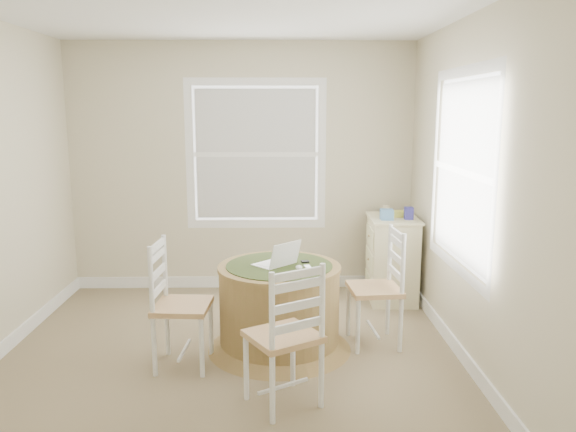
{
  "coord_description": "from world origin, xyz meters",
  "views": [
    {
      "loc": [
        0.38,
        -4.1,
        1.91
      ],
      "look_at": [
        0.46,
        0.45,
        1.05
      ],
      "focal_mm": 35.0,
      "sensor_mm": 36.0,
      "label": 1
    }
  ],
  "objects": [
    {
      "name": "room",
      "position": [
        0.17,
        0.16,
        1.3
      ],
      "size": [
        3.64,
        3.64,
        2.64
      ],
      "color": "#7F6C50",
      "rests_on": "ground"
    },
    {
      "name": "round_table",
      "position": [
        0.39,
        0.19,
        0.38
      ],
      "size": [
        1.16,
        1.16,
        0.7
      ],
      "rotation": [
        0.0,
        0.0,
        0.19
      ],
      "color": "olive",
      "rests_on": "ground"
    },
    {
      "name": "chair_left",
      "position": [
        -0.33,
        -0.11,
        0.47
      ],
      "size": [
        0.43,
        0.45,
        0.95
      ],
      "primitive_type": null,
      "rotation": [
        0.0,
        0.0,
        1.51
      ],
      "color": "white",
      "rests_on": "ground"
    },
    {
      "name": "chair_near",
      "position": [
        0.41,
        -0.68,
        0.47
      ],
      "size": [
        0.57,
        0.56,
        0.95
      ],
      "primitive_type": null,
      "rotation": [
        0.0,
        0.0,
        3.68
      ],
      "color": "white",
      "rests_on": "ground"
    },
    {
      "name": "chair_right",
      "position": [
        1.16,
        0.27,
        0.47
      ],
      "size": [
        0.43,
        0.45,
        0.95
      ],
      "primitive_type": null,
      "rotation": [
        0.0,
        0.0,
        -1.49
      ],
      "color": "white",
      "rests_on": "ground"
    },
    {
      "name": "laptop",
      "position": [
        0.37,
        0.2,
        0.72
      ],
      "size": [
        0.4,
        0.4,
        0.21
      ],
      "rotation": [
        0.0,
        0.0,
        3.92
      ],
      "color": "white",
      "rests_on": "round_table"
    },
    {
      "name": "mouse",
      "position": [
        0.54,
        0.11,
        0.7
      ],
      "size": [
        0.07,
        0.1,
        0.03
      ],
      "primitive_type": "ellipsoid",
      "rotation": [
        0.0,
        0.0,
        0.19
      ],
      "color": "white",
      "rests_on": "round_table"
    },
    {
      "name": "phone",
      "position": [
        0.61,
        0.14,
        0.7
      ],
      "size": [
        0.06,
        0.1,
        0.02
      ],
      "primitive_type": "cube",
      "rotation": [
        0.0,
        0.0,
        0.19
      ],
      "color": "#B7BABF",
      "rests_on": "round_table"
    },
    {
      "name": "keys",
      "position": [
        0.6,
        0.27,
        0.7
      ],
      "size": [
        0.07,
        0.06,
        0.02
      ],
      "primitive_type": "cube",
      "rotation": [
        0.0,
        0.0,
        0.19
      ],
      "color": "black",
      "rests_on": "round_table"
    },
    {
      "name": "corner_chest",
      "position": [
        1.53,
        1.36,
        0.43
      ],
      "size": [
        0.51,
        0.66,
        0.86
      ],
      "rotation": [
        0.0,
        0.0,
        -0.03
      ],
      "color": "beige",
      "rests_on": "ground"
    },
    {
      "name": "tissue_box",
      "position": [
        1.43,
        1.23,
        0.91
      ],
      "size": [
        0.12,
        0.12,
        0.1
      ],
      "primitive_type": "cube",
      "rotation": [
        0.0,
        0.0,
        -0.03
      ],
      "color": "#5185BB",
      "rests_on": "corner_chest"
    },
    {
      "name": "box_yellow",
      "position": [
        1.56,
        1.39,
        0.89
      ],
      "size": [
        0.15,
        0.1,
        0.06
      ],
      "primitive_type": "cube",
      "rotation": [
        0.0,
        0.0,
        -0.03
      ],
      "color": "#D5D34B",
      "rests_on": "corner_chest"
    },
    {
      "name": "box_blue",
      "position": [
        1.67,
        1.24,
        0.92
      ],
      "size": [
        0.08,
        0.08,
        0.12
      ],
      "primitive_type": "cube",
      "rotation": [
        0.0,
        0.0,
        -0.03
      ],
      "color": "navy",
      "rests_on": "corner_chest"
    },
    {
      "name": "cup_cream",
      "position": [
        1.48,
        1.53,
        0.9
      ],
      "size": [
        0.07,
        0.07,
        0.09
      ],
      "primitive_type": "cylinder",
      "color": "beige",
      "rests_on": "corner_chest"
    }
  ]
}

